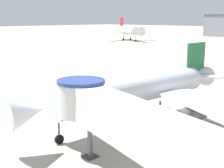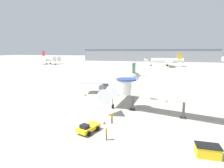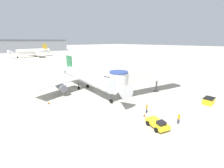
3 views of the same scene
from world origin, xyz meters
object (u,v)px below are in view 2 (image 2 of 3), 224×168
Objects in this scene: main_airplane at (126,83)px; pushback_tug_yellow at (88,128)px; ground_crew_marshaller at (106,133)px; ground_crew_wing_walker at (112,117)px; background_jet_gold_tail at (165,61)px; jet_bridge at (160,90)px; traffic_cone_port_wing at (85,94)px; traffic_cone_starboard_wing at (167,100)px; service_container_yellow at (208,151)px; traffic_cone_near_nose at (104,122)px; background_jet_red_tail at (49,59)px.

main_airplane is 22.83m from pushback_tug_yellow.
ground_crew_wing_walker is (-0.64, 5.64, -0.00)m from ground_crew_marshaller.
pushback_tug_yellow is at bearing -13.56° from background_jet_gold_tail.
jet_bridge is 28.42× the size of traffic_cone_port_wing.
jet_bridge is 5.09× the size of pushback_tug_yellow.
background_jet_gold_tail is at bearing 101.43° from pushback_tug_yellow.
service_container_yellow is at bearing -81.37° from traffic_cone_starboard_wing.
traffic_cone_port_wing is at bearing -171.61° from ground_crew_marshaller.
jet_bridge is 113.70m from background_jet_gold_tail.
traffic_cone_near_nose is (-11.03, -15.99, -0.07)m from traffic_cone_starboard_wing.
pushback_tug_yellow is 3.81m from ground_crew_marshaller.
pushback_tug_yellow is at bearing 171.26° from service_container_yellow.
service_container_yellow reaches higher than traffic_cone_starboard_wing.
ground_crew_marshaller is 149.83m from background_jet_red_tail.
main_airplane is 18.80m from ground_crew_wing_walker.
jet_bridge is 10.21m from traffic_cone_starboard_wing.
traffic_cone_near_nose is at bearing -58.20° from traffic_cone_port_wing.
main_airplane is 15.75× the size of ground_crew_wing_walker.
background_jet_gold_tail is 1.13× the size of background_jet_red_tail.
traffic_cone_port_wing is at bearing -69.65° from ground_crew_wing_walker.
traffic_cone_port_wing is 1.16× the size of traffic_cone_near_nose.
ground_crew_marshaller is (1.87, -5.19, 0.76)m from traffic_cone_near_nose.
background_jet_gold_tail is (4.21, 104.52, 4.16)m from traffic_cone_starboard_wing.
service_container_yellow reaches higher than traffic_cone_port_wing.
traffic_cone_near_nose is (-14.36, 5.96, -0.38)m from service_container_yellow.
ground_crew_marshaller is 0.07× the size of background_jet_red_tail.
background_jet_gold_tail is (25.73, 103.60, 4.18)m from traffic_cone_port_wing.
traffic_cone_near_nose is at bearing 157.47° from service_container_yellow.
main_airplane reaches higher than traffic_cone_port_wing.
pushback_tug_yellow is 2.23× the size of ground_crew_marshaller.
ground_crew_marshaller is at bearing -60.81° from traffic_cone_port_wing.
jet_bridge is at bearing 63.72° from pushback_tug_yellow.
jet_bridge reaches higher than traffic_cone_starboard_wing.
traffic_cone_near_nose is at bearing -124.60° from traffic_cone_starboard_wing.
ground_crew_wing_walker is 0.07× the size of background_jet_red_tail.
traffic_cone_starboard_wing is (12.56, 19.50, -0.30)m from pushback_tug_yellow.
pushback_tug_yellow is at bearing -119.67° from background_jet_red_tail.
main_airplane is at bearing 88.84° from traffic_cone_near_nose.
jet_bridge is 144.83m from background_jet_red_tail.
background_jet_red_tail reaches higher than main_airplane.
ground_crew_marshaller is at bearing 176.51° from service_container_yellow.
pushback_tug_yellow is at bearing -121.13° from jet_bridge.
traffic_cone_port_wing is 25.33m from ground_crew_marshaller.
pushback_tug_yellow is 1.49× the size of service_container_yellow.
ground_crew_wing_walker is (-9.80, -15.54, 0.69)m from traffic_cone_starboard_wing.
service_container_yellow is at bearing 10.39° from pushback_tug_yellow.
jet_bridge is at bearing 112.09° from service_container_yellow.
main_airplane reaches higher than ground_crew_wing_walker.
service_container_yellow is 3.75× the size of traffic_cone_port_wing.
service_container_yellow is at bearing -53.62° from jet_bridge.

